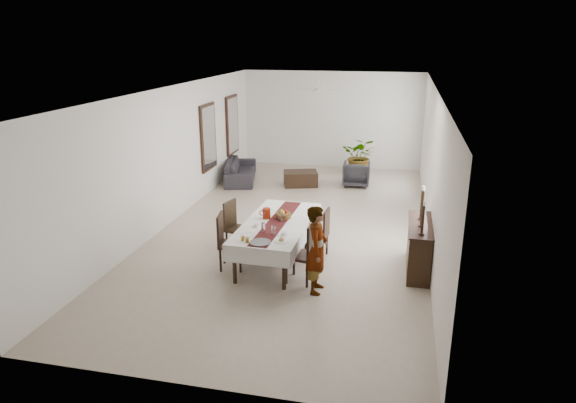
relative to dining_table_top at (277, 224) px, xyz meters
The scene contains 87 objects.
floor 2.08m from the dining_table_top, 90.87° to the left, with size 6.00×12.00×0.00m, color #BAAA94.
ceiling 3.11m from the dining_table_top, 90.87° to the left, with size 6.00×12.00×0.02m, color white.
wall_back 7.98m from the dining_table_top, 90.21° to the left, with size 6.00×0.02×3.20m, color white.
wall_front 4.15m from the dining_table_top, 90.42° to the right, with size 6.00×0.02×3.20m, color white.
wall_left 3.69m from the dining_table_top, 147.38° to the left, with size 0.02×12.00×3.20m, color white.
wall_right 3.64m from the dining_table_top, 33.13° to the left, with size 0.02×12.00×3.20m, color white.
dining_table_top is the anchor object (origin of this frame).
table_leg_fl 1.35m from the dining_table_top, 113.09° to the right, with size 0.07×0.07×0.74m, color black.
table_leg_fr 1.35m from the dining_table_top, 70.88° to the right, with size 0.07×0.07×0.74m, color black.
table_leg_bl 1.35m from the dining_table_top, 109.12° to the left, with size 0.07×0.07×0.74m, color black.
table_leg_br 1.35m from the dining_table_top, 66.91° to the left, with size 0.07×0.07×0.74m, color black.
tablecloth_top 0.03m from the dining_table_top, ahead, with size 1.25×2.72×0.01m, color white.
tablecloth_drape_left 0.63m from the dining_table_top, behind, with size 0.01×2.72×0.32m, color silver.
tablecloth_drape_right 0.63m from the dining_table_top, ahead, with size 0.01×2.72×0.32m, color white.
tablecloth_drape_near 1.36m from the dining_table_top, 91.99° to the right, with size 1.25×0.01×0.32m, color silver.
tablecloth_drape_far 1.36m from the dining_table_top, 88.01° to the left, with size 1.25×0.01×0.32m, color white.
table_runner 0.04m from the dining_table_top, ahead, with size 0.37×2.64×0.00m, color maroon.
red_pitcher 0.34m from the dining_table_top, 147.05° to the left, with size 0.16×0.16×0.21m, color maroon.
pitcher_handle 0.41m from the dining_table_top, 153.89° to the left, with size 0.13×0.13×0.02m, color maroon.
wine_glass_near 0.71m from the dining_table_top, 81.53° to the right, with size 0.07×0.07×0.18m, color white.
wine_glass_mid 0.60m from the dining_table_top, 102.29° to the right, with size 0.07×0.07×0.18m, color white.
wine_glass_far 0.15m from the dining_table_top, 43.01° to the left, with size 0.07×0.07×0.18m, color silver.
teacup_right 0.71m from the dining_table_top, 65.42° to the right, with size 0.10×0.10×0.06m, color white.
saucer_right 0.71m from the dining_table_top, 65.42° to the right, with size 0.16×0.16×0.01m, color white.
teacup_left 0.49m from the dining_table_top, 132.59° to the right, with size 0.10×0.10×0.06m, color silver.
saucer_left 0.49m from the dining_table_top, 132.59° to the right, with size 0.16×0.16×0.01m, color white.
plate_near_right 1.01m from the dining_table_top, 71.85° to the right, with size 0.25×0.25×0.02m, color white.
bread_near_right 1.01m from the dining_table_top, 71.85° to the right, with size 0.10×0.10×0.10m, color tan.
plate_near_left 0.85m from the dining_table_top, 113.79° to the right, with size 0.25×0.25×0.02m, color white.
plate_far_left 0.67m from the dining_table_top, 118.21° to the left, with size 0.25×0.25×0.02m, color white.
serving_tray 1.11m from the dining_table_top, 91.99° to the right, with size 0.38×0.38×0.02m, color #46474C.
jam_jar_a 1.17m from the dining_table_top, 103.50° to the right, with size 0.07×0.07×0.08m, color #8F5F14.
jam_jar_b 1.13m from the dining_table_top, 109.40° to the right, with size 0.07×0.07×0.08m, color #9A6616.
fruit_basket 0.28m from the dining_table_top, 76.70° to the left, with size 0.32×0.32×0.11m, color brown.
fruit_red 0.34m from the dining_table_top, 71.51° to the left, with size 0.10×0.10×0.10m, color maroon.
fruit_green 0.34m from the dining_table_top, 85.97° to the left, with size 0.08×0.08×0.08m, color olive.
fruit_yellow 0.28m from the dining_table_top, 73.98° to the left, with size 0.09×0.09×0.09m, color yellow.
chair_right_near_seat 1.08m from the dining_table_top, 52.47° to the right, with size 0.49×0.49×0.06m, color black.
chair_right_near_leg_fl 1.43m from the dining_table_top, 52.70° to the right, with size 0.05×0.05×0.48m, color black.
chair_right_near_leg_fr 1.21m from the dining_table_top, 37.52° to the right, with size 0.05×0.05×0.48m, color black.
chair_right_near_leg_bl 1.20m from the dining_table_top, 67.56° to the right, with size 0.05×0.05×0.48m, color black.
chair_right_near_leg_br 0.93m from the dining_table_top, 52.06° to the right, with size 0.05×0.05×0.48m, color black.
chair_right_near_back 1.22m from the dining_table_top, 45.24° to the right, with size 0.49×0.04×0.62m, color black.
chair_right_far_seat 0.87m from the dining_table_top, 23.39° to the left, with size 0.43×0.43×0.05m, color black.
chair_right_far_leg_fl 1.07m from the dining_table_top, ahead, with size 0.04×0.04×0.43m, color black.
chair_right_far_leg_fr 1.19m from the dining_table_top, 27.21° to the left, with size 0.04×0.04×0.43m, color black.
chair_right_far_leg_bl 0.80m from the dining_table_top, 16.37° to the left, with size 0.04×0.04×0.43m, color black.
chair_right_far_leg_br 0.95m from the dining_table_top, 41.36° to the left, with size 0.04×0.04×0.43m, color black.
chair_right_far_back 0.99m from the dining_table_top, 17.90° to the left, with size 0.43×0.04×0.55m, color black.
chair_left_near_seat 0.99m from the dining_table_top, 143.31° to the right, with size 0.47×0.47×0.05m, color black.
chair_left_near_leg_fl 1.19m from the dining_table_top, 157.37° to the right, with size 0.05×0.05×0.46m, color black.
chair_left_near_leg_fr 1.32m from the dining_table_top, 139.58° to the right, with size 0.05×0.05×0.46m, color black.
chair_left_near_leg_bl 0.88m from the dining_table_top, 149.81° to the right, with size 0.05×0.05×0.46m, color black.
chair_left_near_leg_br 1.06m from the dining_table_top, 126.84° to the right, with size 0.05×0.05×0.46m, color black.
chair_left_near_back 1.14m from the dining_table_top, 148.30° to the right, with size 0.47×0.04×0.59m, color black.
chair_left_far_seat 0.97m from the dining_table_top, 163.32° to the left, with size 0.45×0.45×0.05m, color black.
chair_left_far_leg_fl 1.26m from the dining_table_top, 154.37° to the left, with size 0.05×0.05×0.45m, color black.
chair_left_far_leg_fr 1.25m from the dining_table_top, behind, with size 0.05×0.05×0.45m, color black.
chair_left_far_leg_bl 0.95m from the dining_table_top, 148.96° to the left, with size 0.05×0.05×0.45m, color black.
chair_left_far_leg_br 0.93m from the dining_table_top, behind, with size 0.05×0.05×0.45m, color black.
chair_left_far_back 1.13m from the dining_table_top, 163.77° to the left, with size 0.45×0.04×0.57m, color black.
woman 1.52m from the dining_table_top, 49.14° to the right, with size 0.58×0.38×1.58m, color gray.
sideboard_body 2.77m from the dining_table_top, ahead, with size 0.41×1.53×0.92m, color black.
sideboard_top 2.76m from the dining_table_top, ahead, with size 0.45×1.59×0.03m, color black.
candlestick_near_base 2.79m from the dining_table_top, ahead, with size 0.10×0.10×0.03m, color black.
candlestick_near_shaft 2.83m from the dining_table_top, ahead, with size 0.05×0.05×0.51m, color black.
candlestick_near_candle 2.89m from the dining_table_top, ahead, with size 0.04×0.04×0.08m, color beige.
candlestick_mid_base 2.76m from the dining_table_top, ahead, with size 0.10×0.10×0.03m, color black.
candlestick_mid_shaft 2.80m from the dining_table_top, ahead, with size 0.05×0.05×0.66m, color black.
candlestick_mid_candle 2.90m from the dining_table_top, ahead, with size 0.04×0.04×0.08m, color white.
candlestick_far_base 2.78m from the dining_table_top, ahead, with size 0.10×0.10×0.03m, color black.
candlestick_far_shaft 2.82m from the dining_table_top, ahead, with size 0.05×0.05×0.56m, color black.
candlestick_far_candle 2.89m from the dining_table_top, ahead, with size 0.04×0.04×0.08m, color white.
sofa 6.10m from the dining_table_top, 114.47° to the left, with size 2.18×0.85×0.64m, color #2D2A2F.
armchair 5.81m from the dining_table_top, 79.58° to the left, with size 0.77×0.79×0.72m, color #2C2A30.
coffee_table 5.41m from the dining_table_top, 96.20° to the left, with size 0.98×0.65×0.44m, color black.
potted_plant 7.15m from the dining_table_top, 81.66° to the left, with size 1.09×0.95×1.22m, color #366327.
mirror_frame_near 5.17m from the dining_table_top, 125.84° to the left, with size 0.06×1.05×1.85m, color black.
mirror_glass_near 5.15m from the dining_table_top, 125.52° to the left, with size 0.01×0.90×1.70m, color silver.
mirror_frame_far 6.97m from the dining_table_top, 115.60° to the left, with size 0.06×1.05×1.85m, color black.
mirror_glass_far 6.95m from the dining_table_top, 115.34° to the left, with size 0.01×0.90×1.70m, color white.
fan_rod 5.46m from the dining_table_top, 90.34° to the left, with size 0.04×0.04×0.20m, color white.
fan_hub 5.38m from the dining_table_top, 90.34° to the left, with size 0.16×0.16×0.08m, color silver.
fan_blade_n 5.70m from the dining_table_top, 90.32° to the left, with size 0.10×0.55×0.01m, color silver.
fan_blade_s 5.06m from the dining_table_top, 90.37° to the left, with size 0.10×0.55×0.01m, color silver.
fan_blade_e 5.39m from the dining_table_top, 86.29° to the left, with size 0.55×0.10×0.01m, color silver.
fan_blade_w 5.39m from the dining_table_top, 94.39° to the left, with size 0.55×0.10×0.01m, color silver.
Camera 1 is at (2.31, -11.17, 4.32)m, focal length 32.00 mm.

